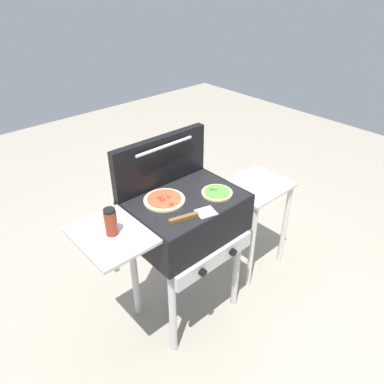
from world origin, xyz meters
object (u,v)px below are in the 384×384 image
Objects in this scene: pizza_pepperoni at (164,200)px; topping_bowl_far at (244,178)px; grill at (184,220)px; sauce_jar at (110,222)px; prep_table at (255,209)px; pizza_veggie at (217,192)px; spatula at (193,215)px; topping_bowl_near at (252,188)px.

topping_bowl_far is at bearing 3.22° from pizza_pepperoni.
grill is 0.51m from sauce_jar.
prep_table is (0.77, -0.06, -0.39)m from pizza_pepperoni.
sauce_jar is 1.22m from prep_table.
pizza_veggie reaches higher than spatula.
grill is at bearing 64.85° from spatula.
pizza_pepperoni is 2.19× the size of topping_bowl_far.
spatula is at bearing -167.98° from prep_table.
sauce_jar is 1.07m from topping_bowl_near.
spatula is at bearing -115.15° from grill.
topping_bowl_far is at bearing 19.77° from spatula.
sauce_jar is at bearing 157.04° from spatula.
pizza_pepperoni is 2.55× the size of topping_bowl_near.
sauce_jar is at bearing 178.92° from grill.
topping_bowl_near is at bearing 8.53° from pizza_veggie.
pizza_veggie is 1.69× the size of topping_bowl_far.
sauce_jar is 1.13m from topping_bowl_far.
pizza_veggie reaches higher than topping_bowl_far.
pizza_veggie is at bearing -170.34° from prep_table.
pizza_pepperoni is 1.30× the size of pizza_veggie.
sauce_jar is 1.58× the size of topping_bowl_near.
prep_table is (1.13, -0.00, -0.45)m from sauce_jar.
prep_table is (0.50, 0.08, -0.39)m from pizza_veggie.
pizza_veggie is 0.45m from topping_bowl_near.
prep_table is at bearing 9.66° from pizza_veggie.
prep_table is 6.85× the size of topping_bowl_far.
pizza_pepperoni reaches higher than pizza_veggie.
sauce_jar reaches higher than pizza_pepperoni.
pizza_veggie reaches higher than grill.
sauce_jar reaches higher than grill.
spatula is at bearing -22.96° from sauce_jar.
pizza_veggie reaches higher than topping_bowl_near.
sauce_jar is at bearing 179.79° from prep_table.
pizza_pepperoni is at bearing 152.44° from pizza_veggie.
sauce_jar reaches higher than pizza_veggie.
pizza_pepperoni is 1.61× the size of sauce_jar.
prep_table is at bearing 0.37° from grill.
prep_table is at bearing 12.02° from spatula.
spatula is (-0.25, -0.07, -0.00)m from pizza_veggie.
pizza_pepperoni reaches higher than topping_bowl_near.
topping_bowl_far is at bearing 108.12° from prep_table.
topping_bowl_near is 0.86× the size of topping_bowl_far.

